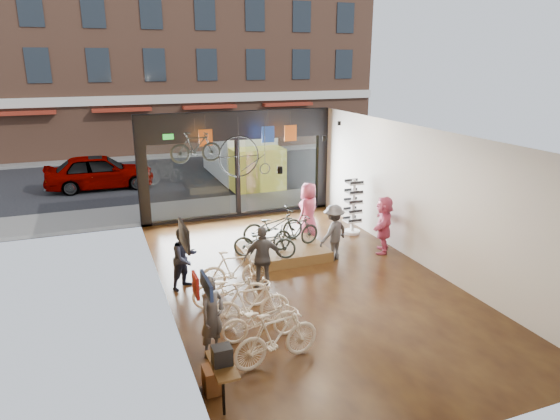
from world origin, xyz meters
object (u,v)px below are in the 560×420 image
floor_bike_1 (276,337)px  customer_1 (185,258)px  box_truck (243,153)px  floor_bike_2 (261,320)px  customer_2 (263,258)px  penny_farthing (247,157)px  hung_bike (196,147)px  customer_3 (334,233)px  floor_bike_3 (250,304)px  display_bike_right (273,226)px  floor_bike_4 (231,289)px  customer_4 (308,211)px  display_bike_mid (296,232)px  floor_bike_5 (234,270)px  customer_0 (212,316)px  display_platform (283,252)px  sunglasses_rack (353,207)px  street_car (100,171)px  customer_5 (384,224)px

floor_bike_1 → customer_1: (-0.99, 3.86, 0.25)m
box_truck → floor_bike_2: (-3.69, -13.31, -0.94)m
customer_2 → penny_farthing: 4.70m
hung_bike → customer_3: bearing=-134.9°
penny_farthing → hung_bike: size_ratio=1.05×
floor_bike_3 → display_bike_right: bearing=-24.4°
floor_bike_2 → floor_bike_4: floor_bike_4 is taller
customer_1 → customer_4: size_ratio=0.86×
floor_bike_4 → penny_farthing: bearing=-8.6°
floor_bike_1 → display_bike_mid: display_bike_mid is taller
floor_bike_5 → floor_bike_4: bearing=164.0°
display_bike_mid → customer_3: size_ratio=0.96×
box_truck → floor_bike_4: bearing=-108.3°
floor_bike_5 → display_bike_mid: 2.67m
display_bike_mid → floor_bike_5: bearing=109.7°
floor_bike_2 → customer_0: size_ratio=0.99×
customer_0 → customer_3: bearing=1.5°
display_bike_right → display_platform: bearing=-169.7°
floor_bike_2 → penny_farthing: size_ratio=0.98×
penny_farthing → display_bike_mid: bearing=-77.2°
sunglasses_rack → display_platform: bearing=-155.6°
floor_bike_3 → customer_0: (-0.99, -0.73, 0.29)m
display_platform → display_bike_mid: display_bike_mid is taller
floor_bike_2 → hung_bike: size_ratio=1.04×
display_platform → floor_bike_3: bearing=-121.0°
street_car → customer_5: bearing=-145.4°
floor_bike_5 → display_platform: bearing=-46.0°
street_car → floor_bike_5: (2.76, -11.87, -0.26)m
floor_bike_1 → floor_bike_3: size_ratio=1.01×
street_car → floor_bike_3: bearing=-169.4°
box_truck → customer_4: box_truck is taller
box_truck → floor_bike_5: bearing=-108.1°
floor_bike_3 → display_bike_right: (1.98, 4.00, 0.26)m
floor_bike_1 → customer_5: 6.50m
floor_bike_1 → customer_4: (3.34, 6.04, 0.38)m
hung_bike → customer_4: bearing=-112.4°
floor_bike_5 → penny_farthing: (1.65, 4.08, 1.98)m
display_bike_mid → customer_2: customer_2 is taller
customer_4 → customer_5: (1.61, -1.84, -0.06)m
customer_3 → penny_farthing: (-1.52, 3.23, 1.68)m
box_truck → floor_bike_5: (-3.56, -10.87, -0.86)m
sunglasses_rack → floor_bike_3: bearing=-133.8°
floor_bike_2 → display_bike_mid: bearing=-29.1°
customer_2 → customer_4: customer_4 is taller
display_bike_mid → hung_bike: size_ratio=0.99×
customer_2 → customer_5: (4.14, 1.07, 0.04)m
floor_bike_1 → floor_bike_2: bearing=-8.3°
display_platform → sunglasses_rack: sunglasses_rack is taller
floor_bike_1 → customer_4: 6.92m
customer_4 → floor_bike_1: bearing=27.3°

